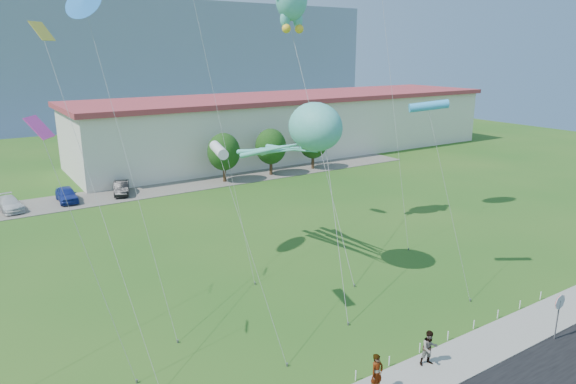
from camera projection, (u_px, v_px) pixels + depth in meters
The scene contains 20 objects.
ground at pixel (354, 359), 24.12m from camera, with size 160.00×160.00×0.00m, color #1F5217.
parking_strip at pixel (132, 193), 52.43m from camera, with size 70.00×6.00×0.06m, color #59544C.
hill_ridge at pixel (18, 58), 117.88m from camera, with size 160.00×50.00×25.00m, color slate.
warehouse at pixel (295, 124), 72.27m from camera, with size 61.00×15.00×8.20m.
stop_sign at pixel (559, 306), 25.22m from camera, with size 0.80×0.07×2.50m.
rope_fence at pixel (373, 368), 23.01m from camera, with size 26.05×0.05×0.50m.
tree_near at pixel (224, 152), 55.98m from camera, with size 3.60×3.60×5.47m.
tree_mid at pixel (271, 147), 59.13m from camera, with size 3.60×3.60×5.47m.
tree_far at pixel (313, 142), 62.28m from camera, with size 3.60×3.60×5.47m.
pedestrian_left at pixel (377, 373), 21.42m from camera, with size 0.64×0.42×1.76m, color gray.
pedestrian_right at pixel (429, 348), 23.32m from camera, with size 0.82×0.64×1.69m, color gray.
parked_car_white at pixel (9, 204), 46.36m from camera, with size 1.74×4.28×1.24m, color silver.
parked_car_blue at pixel (67, 194), 49.08m from camera, with size 1.66×4.13×1.41m, color navy.
parked_car_black at pixel (122, 188), 51.64m from camera, with size 1.41×4.04×1.33m, color black.
octopus_kite at pixel (303, 137), 31.34m from camera, with size 3.29×12.76×11.15m.
small_kite_cyan at pixel (429, 108), 29.20m from camera, with size 1.05×4.66×11.41m.
small_kite_white at pixel (219, 152), 24.57m from camera, with size 1.07×6.01×9.85m.
small_kite_pink at pixel (51, 158), 20.62m from camera, with size 2.94×3.31×11.49m.
small_kite_yellow at pixel (57, 76), 24.43m from camera, with size 2.21×10.42×15.36m.
small_kite_blue at pixel (86, 9), 28.49m from camera, with size 1.80×10.47×17.35m.
Camera 1 is at (-14.14, -16.08, 13.97)m, focal length 32.00 mm.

